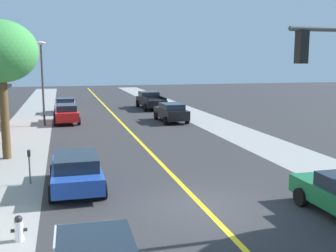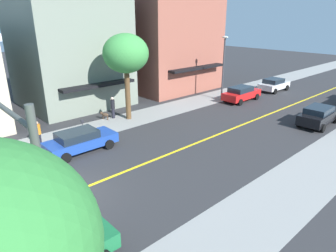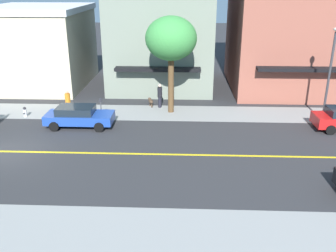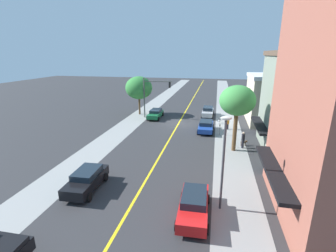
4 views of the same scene
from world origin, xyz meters
name	(u,v)px [view 2 (image 2 of 4)]	position (x,y,z in m)	size (l,w,h in m)	color
ground_plane	(64,196)	(0.00, 0.00, 0.00)	(140.00, 140.00, 0.00)	#2D2D30
sidewalk_left	(17,150)	(-7.17, 0.00, 0.00)	(3.47, 126.00, 0.01)	gray
road_centerline_stripe	(64,196)	(0.00, 0.00, 0.00)	(0.20, 126.00, 0.00)	yellow
pale_office_building	(70,50)	(-15.08, 7.98, 5.18)	(10.18, 9.30, 10.34)	gray
corner_shop_building	(161,21)	(-15.08, 19.49, 7.69)	(12.12, 10.52, 15.36)	#935142
street_tree_right_corner	(126,54)	(-7.45, 9.12, 5.40)	(3.65, 3.65, 7.01)	brown
parking_meter	(83,126)	(-5.98, 4.16, 0.94)	(0.12, 0.18, 1.43)	#4C4C51
traffic_light_mast	(24,172)	(4.69, -2.72, 4.23)	(4.68, 0.32, 6.45)	#474C47
street_lamp	(224,61)	(-5.98, 19.89, 3.97)	(0.70, 0.36, 6.42)	#38383D
red_sedan_left_curb	(241,93)	(-4.30, 20.98, 0.80)	(2.07, 4.68, 1.51)	red
white_sedan_left_curb	(274,84)	(-4.31, 27.51, 0.77)	(2.08, 4.16, 1.46)	silver
blue_sedan_left_curb	(80,140)	(-4.16, 3.03, 0.75)	(2.07, 4.51, 1.42)	#1E429E
black_sedan_right_curb	(319,115)	(4.06, 19.41, 0.81)	(2.15, 4.51, 1.53)	black
pedestrian_orange_shirt	(38,133)	(-7.06, 1.45, 0.86)	(0.38, 0.38, 1.65)	black
pedestrian_black_shirt	(113,107)	(-8.47, 8.23, 0.99)	(0.36, 0.36, 1.86)	black
small_dog	(104,115)	(-8.67, 7.50, 0.42)	(0.85, 0.53, 0.64)	#4C3828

